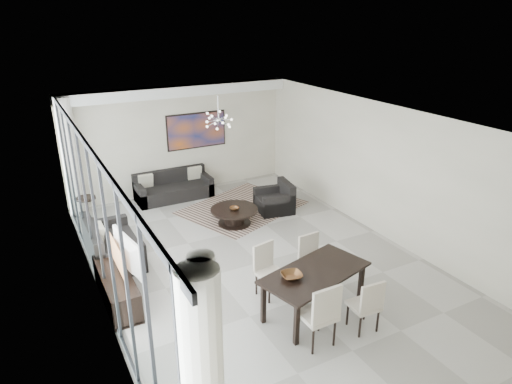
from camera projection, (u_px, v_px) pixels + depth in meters
room_shell at (280, 191)px, 8.74m from camera, size 6.00×9.00×2.90m
window_wall at (103, 226)px, 7.28m from camera, size 0.37×8.95×2.90m
soffit at (178, 91)px, 11.57m from camera, size 5.98×0.40×0.26m
painting at (197, 131)px, 12.35m from camera, size 1.68×0.04×0.98m
chandelier at (218, 120)px, 10.39m from camera, size 0.66×0.66×0.71m
rug at (242, 207)px, 11.61m from camera, size 3.41×3.04×0.01m
coffee_table at (234, 215)px, 10.65m from camera, size 1.11×1.11×0.39m
bowl_coffee at (234, 209)px, 10.51m from camera, size 0.23×0.23×0.07m
sofa_main at (173, 189)px, 12.14m from camera, size 1.99×0.81×0.72m
loveseat at (111, 248)px, 9.07m from camera, size 0.92×1.64×0.82m
armchair at (275, 201)px, 11.37m from camera, size 0.95×0.99×0.73m
side_table at (87, 205)px, 10.71m from camera, size 0.45×0.45×0.61m
tv_console at (117, 287)px, 7.79m from camera, size 0.47×1.68×0.53m
television at (122, 255)px, 7.65m from camera, size 0.33×1.13×0.65m
dining_table at (315, 276)px, 7.36m from camera, size 1.99×1.34×0.76m
dining_chair_sw at (322, 312)px, 6.59m from camera, size 0.49×0.49×1.07m
dining_chair_se at (368, 303)px, 6.94m from camera, size 0.45×0.45×0.92m
dining_chair_nw at (267, 266)px, 7.91m from camera, size 0.52×0.52×0.95m
dining_chair_ne at (311, 256)px, 8.24m from camera, size 0.46×0.46×0.94m
bowl_dining at (292, 276)px, 7.14m from camera, size 0.38×0.38×0.08m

